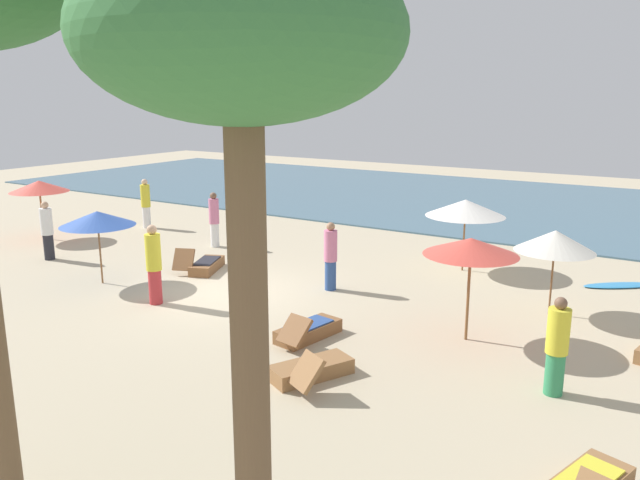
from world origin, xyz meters
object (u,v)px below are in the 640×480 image
object	(u,v)px
umbrella_4	(471,247)
umbrella_2	(555,241)
umbrella_3	(466,208)
person_5	(557,346)
palm_0	(242,53)
person_0	(47,230)
lounger_6	(205,265)
surfboard	(621,285)
person_2	(214,219)
person_3	(146,203)
person_1	(154,264)
umbrella_0	(39,186)
umbrella_1	(97,219)
lounger_5	(307,331)
person_4	(331,256)
lounger_4	(311,370)

from	to	relation	value
umbrella_4	umbrella_2	bearing A→B (deg)	65.98
umbrella_3	person_5	xyz separation A→B (m)	(3.90, -6.55, -0.97)
umbrella_3	palm_0	size ratio (longest dim) A/B	0.36
umbrella_2	person_0	xyz separation A→B (m)	(-14.15, -3.07, -0.83)
umbrella_3	person_5	world-z (taller)	umbrella_3
lounger_6	surfboard	world-z (taller)	lounger_6
surfboard	person_2	bearing A→B (deg)	-169.17
person_3	umbrella_2	bearing A→B (deg)	-6.82
person_0	person_1	world-z (taller)	person_1
surfboard	person_0	bearing A→B (deg)	-157.74
umbrella_4	person_5	bearing A→B (deg)	-37.01
umbrella_0	person_3	world-z (taller)	umbrella_0
umbrella_1	umbrella_0	bearing A→B (deg)	157.98
umbrella_2	lounger_5	size ratio (longest dim) A/B	1.11
person_4	umbrella_1	bearing A→B (deg)	-153.38
palm_0	umbrella_0	bearing A→B (deg)	151.46
person_3	palm_0	xyz separation A→B (m)	(14.49, -12.02, 4.35)
person_2	person_5	size ratio (longest dim) A/B	1.06
umbrella_1	person_5	distance (m)	11.74
umbrella_4	person_1	bearing A→B (deg)	-166.05
person_4	umbrella_2	bearing A→B (deg)	11.88
surfboard	person_1	bearing A→B (deg)	-141.54
lounger_4	lounger_5	size ratio (longest dim) A/B	0.99
person_4	umbrella_4	bearing A→B (deg)	-18.81
palm_0	umbrella_4	bearing A→B (deg)	93.48
lounger_4	palm_0	world-z (taller)	palm_0
person_3	person_5	size ratio (longest dim) A/B	1.08
person_3	umbrella_4	bearing A→B (deg)	-17.12
lounger_6	person_3	world-z (taller)	person_3
umbrella_2	umbrella_3	world-z (taller)	umbrella_3
lounger_4	person_5	world-z (taller)	person_5
lounger_6	person_2	distance (m)	3.04
umbrella_0	lounger_5	xyz separation A→B (m)	(12.90, -2.83, -1.68)
lounger_6	palm_0	world-z (taller)	palm_0
lounger_6	person_1	distance (m)	3.04
umbrella_1	palm_0	world-z (taller)	palm_0
lounger_5	person_4	size ratio (longest dim) A/B	1.00
umbrella_1	person_5	size ratio (longest dim) A/B	1.14
umbrella_0	umbrella_4	distance (m)	15.75
lounger_4	person_2	world-z (taller)	person_2
umbrella_3	person_2	world-z (taller)	umbrella_3
person_0	lounger_6	bearing A→B (deg)	17.50
lounger_5	person_3	size ratio (longest dim) A/B	0.95
umbrella_1	person_0	world-z (taller)	umbrella_1
person_5	surfboard	xyz separation A→B (m)	(0.19, 7.26, -0.83)
umbrella_2	lounger_4	world-z (taller)	umbrella_2
umbrella_4	person_1	xyz separation A→B (m)	(-7.16, -1.78, -0.99)
person_5	person_2	bearing A→B (deg)	157.38
lounger_6	person_1	world-z (taller)	person_1
umbrella_4	person_1	size ratio (longest dim) A/B	1.10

